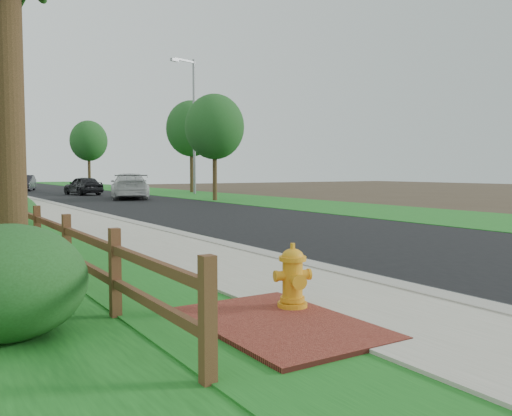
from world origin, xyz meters
TOP-DOWN VIEW (x-y plane):
  - ground at (0.00, 0.00)m, footprint 120.00×120.00m
  - road at (4.60, 35.00)m, footprint 8.00×90.00m
  - curb at (0.40, 35.00)m, footprint 0.40×90.00m
  - wet_gutter at (0.75, 35.00)m, footprint 0.50×90.00m
  - verge_far at (11.50, 35.00)m, footprint 6.00×90.00m
  - brick_patch at (-2.20, -1.00)m, footprint 1.60×2.40m
  - ranch_fence at (-3.60, 6.40)m, footprint 0.12×16.92m
  - fire_hydrant at (-1.70, -0.56)m, footprint 0.53×0.42m
  - white_suv at (5.65, 26.68)m, footprint 3.63×5.78m
  - dark_car_mid at (4.57, 33.40)m, footprint 2.18×4.11m
  - dark_car_far at (2.29, 43.78)m, footprint 2.61×4.34m
  - streetlight at (11.82, 30.53)m, footprint 2.22×0.89m
  - boulder at (-4.27, 4.65)m, footprint 1.23×1.04m
  - shrub_a at (-4.79, 0.26)m, footprint 1.70×1.70m
  - shrub_c at (-3.90, 8.13)m, footprint 2.00×2.00m
  - tree_near_right at (9.20, 22.07)m, footprint 3.43×3.43m
  - tree_mid_right at (13.00, 33.15)m, footprint 4.00×4.00m
  - tree_far_right at (9.00, 48.09)m, footprint 3.61×3.61m

SIDE VIEW (x-z plane):
  - ground at x=0.00m, z-range 0.00..0.00m
  - road at x=4.60m, z-range 0.00..0.02m
  - verge_far at x=11.50m, z-range 0.00..0.04m
  - wet_gutter at x=0.75m, z-range 0.02..0.02m
  - brick_patch at x=-2.20m, z-range 0.00..0.11m
  - curb at x=0.40m, z-range 0.00..0.12m
  - boulder at x=-4.27m, z-range 0.00..0.72m
  - fire_hydrant at x=-1.70m, z-range 0.07..0.86m
  - shrub_a at x=-4.79m, z-range 0.00..1.23m
  - ranch_fence at x=-3.60m, z-range 0.07..1.17m
  - shrub_c at x=-3.90m, z-range 0.00..1.31m
  - dark_car_mid at x=4.57m, z-range 0.02..1.35m
  - dark_car_far at x=2.29m, z-range 0.02..1.37m
  - white_suv at x=5.65m, z-range 0.02..1.58m
  - tree_near_right at x=9.20m, z-range 1.19..7.36m
  - tree_far_right at x=9.00m, z-range 1.33..7.97m
  - tree_mid_right at x=13.00m, z-range 1.41..8.67m
  - streetlight at x=11.82m, z-range 0.66..10.53m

